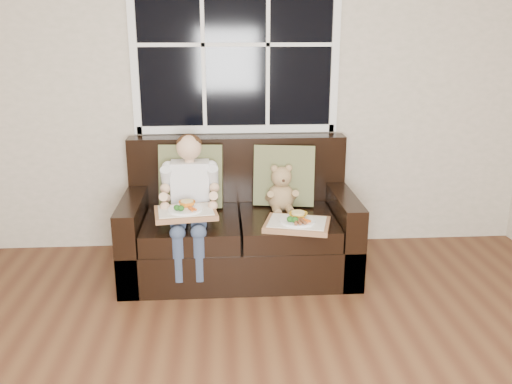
{
  "coord_description": "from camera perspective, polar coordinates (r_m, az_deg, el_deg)",
  "views": [
    {
      "loc": [
        -0.27,
        -1.84,
        1.78
      ],
      "look_at": [
        -0.03,
        1.85,
        0.65
      ],
      "focal_mm": 38.0,
      "sensor_mm": 36.0,
      "label": 1
    }
  ],
  "objects": [
    {
      "name": "room_walls",
      "position": [
        1.87,
        4.67,
        11.21
      ],
      "size": [
        4.52,
        5.02,
        2.71
      ],
      "color": "beige",
      "rests_on": "ground"
    },
    {
      "name": "pillow_left",
      "position": [
        4.16,
        -6.84,
        1.67
      ],
      "size": [
        0.49,
        0.25,
        0.49
      ],
      "rotation": [
        -0.21,
        0.0,
        -0.07
      ],
      "color": "olive",
      "rests_on": "loveseat"
    },
    {
      "name": "teddy_bear",
      "position": [
        4.08,
        2.66,
        0.06
      ],
      "size": [
        0.22,
        0.27,
        0.36
      ],
      "rotation": [
        0.0,
        0.0,
        0.06
      ],
      "color": "tan",
      "rests_on": "loveseat"
    },
    {
      "name": "loveseat",
      "position": [
        4.13,
        -1.77,
        -3.89
      ],
      "size": [
        1.7,
        0.92,
        0.96
      ],
      "color": "black",
      "rests_on": "ground"
    },
    {
      "name": "child",
      "position": [
        3.91,
        -6.98,
        0.13
      ],
      "size": [
        0.4,
        0.6,
        0.92
      ],
      "color": "white",
      "rests_on": "loveseat"
    },
    {
      "name": "tray_left",
      "position": [
        3.73,
        -7.42,
        -2.03
      ],
      "size": [
        0.46,
        0.37,
        0.09
      ],
      "rotation": [
        0.0,
        0.0,
        0.14
      ],
      "color": "#8C5B3F",
      "rests_on": "child"
    },
    {
      "name": "window_back",
      "position": [
        4.33,
        -2.17,
        15.24
      ],
      "size": [
        1.62,
        0.04,
        1.37
      ],
      "color": "black",
      "rests_on": "room_walls"
    },
    {
      "name": "tray_right",
      "position": [
        3.76,
        4.36,
        -3.27
      ],
      "size": [
        0.51,
        0.44,
        0.1
      ],
      "rotation": [
        0.0,
        0.0,
        -0.26
      ],
      "color": "#8C5B3F",
      "rests_on": "loveseat"
    },
    {
      "name": "pillow_right",
      "position": [
        4.19,
        2.98,
        1.75
      ],
      "size": [
        0.49,
        0.28,
        0.48
      ],
      "rotation": [
        -0.21,
        0.0,
        -0.16
      ],
      "color": "olive",
      "rests_on": "loveseat"
    }
  ]
}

